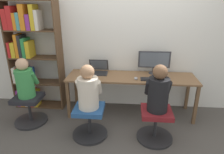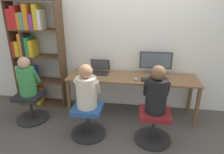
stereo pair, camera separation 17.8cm
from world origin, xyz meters
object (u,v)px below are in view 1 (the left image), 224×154
at_px(keyboard, 154,79).
at_px(office_chair_right, 90,121).
at_px(desktop_monitor, 154,61).
at_px(office_chair_left, 155,124).
at_px(bookshelf, 28,55).
at_px(person_near_shelf, 25,80).
at_px(office_chair_side, 29,109).
at_px(person_at_laptop, 88,89).
at_px(laptop, 98,70).
at_px(person_at_monitor, 158,91).

height_order(keyboard, office_chair_right, keyboard).
xyz_separation_m(desktop_monitor, office_chair_left, (-0.02, -0.88, -0.70)).
bearing_deg(bookshelf, office_chair_left, -20.24).
bearing_deg(person_near_shelf, office_chair_side, -90.00).
height_order(desktop_monitor, person_near_shelf, desktop_monitor).
bearing_deg(person_at_laptop, office_chair_side, 166.43).
relative_size(bookshelf, person_near_shelf, 3.05).
distance_m(keyboard, bookshelf, 2.28).
bearing_deg(person_at_laptop, laptop, 88.95).
height_order(office_chair_left, bookshelf, bookshelf).
xyz_separation_m(office_chair_left, office_chair_right, (-0.99, -0.00, 0.00)).
bearing_deg(desktop_monitor, office_chair_left, -91.51).
distance_m(keyboard, person_near_shelf, 2.08).
relative_size(laptop, office_chair_left, 0.64).
bearing_deg(person_at_monitor, office_chair_side, 172.92).
distance_m(desktop_monitor, laptop, 1.01).
bearing_deg(person_at_monitor, desktop_monitor, 88.48).
bearing_deg(office_chair_side, bookshelf, 108.19).
height_order(office_chair_right, person_near_shelf, person_near_shelf).
bearing_deg(keyboard, person_at_laptop, -150.10).
bearing_deg(person_near_shelf, office_chair_left, -7.33).
distance_m(desktop_monitor, person_at_monitor, 0.89).
bearing_deg(bookshelf, person_at_monitor, -20.14).
height_order(laptop, office_chair_right, laptop).
xyz_separation_m(desktop_monitor, office_chair_side, (-2.09, -0.62, -0.70)).
xyz_separation_m(desktop_monitor, laptop, (-0.99, -0.05, -0.18)).
xyz_separation_m(person_at_monitor, office_chair_side, (-2.06, 0.26, -0.54)).
xyz_separation_m(office_chair_left, office_chair_side, (-2.06, 0.26, 0.00)).
bearing_deg(office_chair_right, office_chair_left, 0.22).
height_order(person_at_laptop, bookshelf, bookshelf).
bearing_deg(desktop_monitor, person_at_laptop, -138.97).
relative_size(bookshelf, office_chair_side, 3.65).
height_order(office_chair_right, office_chair_side, same).
xyz_separation_m(laptop, office_chair_right, (-0.02, -0.83, -0.52)).
xyz_separation_m(keyboard, bookshelf, (-2.25, 0.26, 0.30)).
bearing_deg(laptop, person_at_laptop, -91.05).
distance_m(laptop, person_at_monitor, 1.27).
xyz_separation_m(laptop, person_at_monitor, (0.97, -0.82, 0.01)).
height_order(office_chair_right, person_at_monitor, person_at_monitor).
bearing_deg(desktop_monitor, keyboard, -94.20).
distance_m(person_at_monitor, person_at_laptop, 0.99).
xyz_separation_m(desktop_monitor, bookshelf, (-2.27, -0.05, 0.08)).
height_order(person_at_laptop, office_chair_side, person_at_laptop).
height_order(laptop, office_chair_side, laptop).
bearing_deg(person_at_monitor, keyboard, 89.97).
bearing_deg(person_near_shelf, laptop, 27.29).
height_order(office_chair_side, person_near_shelf, person_near_shelf).
distance_m(desktop_monitor, keyboard, 0.38).
xyz_separation_m(laptop, keyboard, (0.97, -0.26, -0.04)).
distance_m(office_chair_right, person_near_shelf, 1.23).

